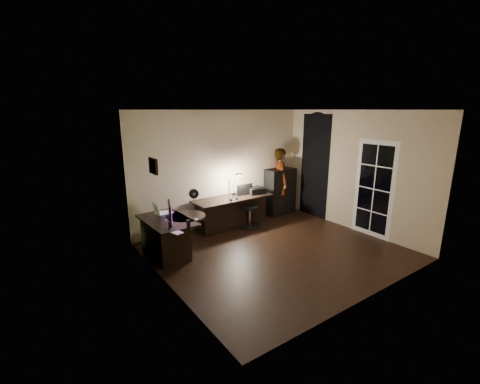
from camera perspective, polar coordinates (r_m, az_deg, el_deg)
floor at (r=6.47m, az=6.53°, el=-10.38°), size 4.50×4.00×0.01m
ceiling at (r=5.88m, az=7.31°, el=14.36°), size 4.50×4.00×0.01m
wall_back at (r=7.61m, az=-3.20°, el=4.19°), size 4.50×0.01×2.70m
wall_front at (r=4.78m, az=23.08°, el=-3.17°), size 4.50×0.01×2.70m
wall_left at (r=4.87m, az=-13.35°, el=-2.08°), size 0.01×4.00×2.70m
wall_right at (r=7.70m, az=19.57°, el=3.49°), size 0.01×4.00×2.70m
green_wall_overlay at (r=4.88m, az=-13.19°, el=-2.05°), size 0.00×4.00×2.70m
arched_doorway at (r=8.40m, az=13.13°, el=4.46°), size 0.01×0.90×2.60m
french_door at (r=7.44m, az=22.70°, el=0.48°), size 0.02×0.92×2.10m
framed_picture at (r=5.18m, az=-15.18°, el=4.47°), size 0.04×0.30×0.25m
desk_left at (r=6.27m, az=-12.69°, el=-7.88°), size 0.81×1.27×0.72m
desk_right at (r=7.57m, az=-1.26°, el=-3.58°), size 1.93×0.72×0.72m
cabinet at (r=8.56m, az=7.11°, el=0.13°), size 0.81×0.41×1.20m
laptop_stand at (r=6.30m, az=-13.30°, el=-4.02°), size 0.26×0.23×0.09m
laptop at (r=6.25m, az=-13.39°, el=-2.69°), size 0.32×0.30×0.22m
monitor at (r=5.59m, az=-12.50°, el=-4.97°), size 0.28×0.53×0.35m
mouse at (r=6.04m, az=-7.76°, el=-4.82°), size 0.08×0.11×0.04m
phone at (r=6.36m, az=-13.16°, el=-4.22°), size 0.09×0.15×0.01m
pen at (r=6.01m, az=-7.46°, el=-5.06°), size 0.10×0.10×0.01m
speaker at (r=5.57m, az=-9.15°, el=-5.80°), size 0.09×0.09×0.18m
notepad at (r=5.51m, az=-11.17°, el=-7.07°), size 0.20×0.24×0.01m
desk_fan at (r=7.06m, az=-8.24°, el=-0.74°), size 0.24×0.17×0.33m
headphones at (r=7.24m, az=-1.10°, el=-1.20°), size 0.21×0.12×0.09m
printer at (r=7.81m, az=2.92°, el=0.28°), size 0.44×0.37×0.18m
desk_lamp at (r=7.61m, az=-1.11°, el=1.56°), size 0.15×0.27×0.60m
office_chair at (r=7.55m, az=1.72°, el=-2.56°), size 0.59×0.59×0.99m
person at (r=8.51m, az=7.21°, el=1.89°), size 0.63×0.74×1.74m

